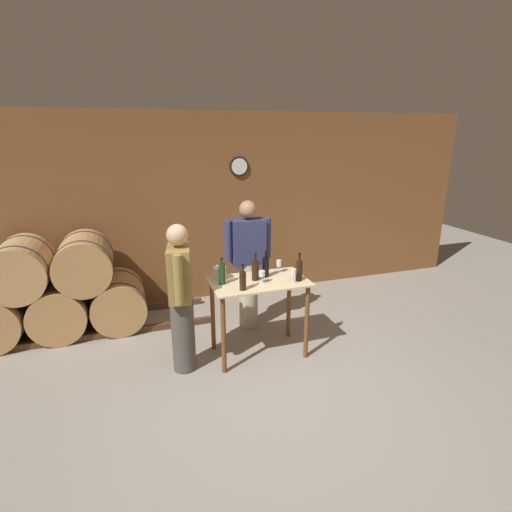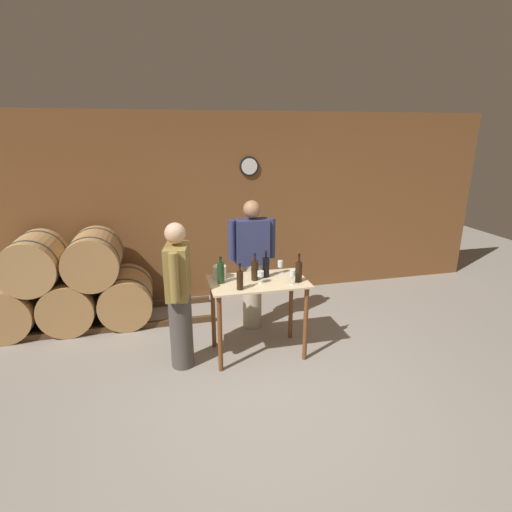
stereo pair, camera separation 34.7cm
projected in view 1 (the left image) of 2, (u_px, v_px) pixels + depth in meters
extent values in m
plane|color=gray|center=(280.00, 397.00, 3.81)|extent=(14.00, 14.00, 0.00)
cube|color=brown|center=(214.00, 209.00, 5.80)|extent=(8.40, 0.05, 2.70)
cylinder|color=black|center=(239.00, 166.00, 5.70)|extent=(0.28, 0.03, 0.28)
cylinder|color=white|center=(239.00, 167.00, 5.69)|extent=(0.23, 0.01, 0.23)
cube|color=#4C331E|center=(61.00, 341.00, 4.74)|extent=(3.63, 0.06, 0.08)
cube|color=#4C331E|center=(67.00, 318.00, 5.32)|extent=(3.63, 0.06, 0.08)
cylinder|color=#38383D|center=(2.00, 308.00, 4.96)|extent=(0.68, 0.03, 0.68)
cylinder|color=#AD7F4C|center=(60.00, 308.00, 4.95)|extent=(0.66, 0.80, 0.66)
cylinder|color=#38383D|center=(58.00, 316.00, 4.73)|extent=(0.68, 0.03, 0.68)
cylinder|color=#38383D|center=(63.00, 301.00, 5.17)|extent=(0.68, 0.03, 0.68)
cylinder|color=#AD7F4C|center=(119.00, 301.00, 5.16)|extent=(0.66, 0.80, 0.66)
cylinder|color=#38383D|center=(119.00, 308.00, 4.94)|extent=(0.68, 0.03, 0.68)
cylinder|color=#38383D|center=(119.00, 294.00, 5.37)|extent=(0.68, 0.03, 0.68)
cylinder|color=tan|center=(21.00, 268.00, 4.67)|extent=(0.66, 0.80, 0.66)
cylinder|color=#38383D|center=(16.00, 275.00, 4.46)|extent=(0.68, 0.03, 0.68)
cylinder|color=#38383D|center=(25.00, 262.00, 4.89)|extent=(0.68, 0.03, 0.68)
cylinder|color=#AD7F4C|center=(85.00, 262.00, 4.88)|extent=(0.66, 0.80, 0.66)
cylinder|color=#38383D|center=(83.00, 268.00, 4.66)|extent=(0.68, 0.03, 0.68)
cylinder|color=#38383D|center=(86.00, 257.00, 5.10)|extent=(0.68, 0.03, 0.68)
cube|color=beige|center=(259.00, 282.00, 4.32)|extent=(1.06, 0.62, 0.02)
cylinder|color=brown|center=(224.00, 335.00, 4.08)|extent=(0.05, 0.05, 0.86)
cylinder|color=brown|center=(307.00, 322.00, 4.36)|extent=(0.05, 0.05, 0.86)
cylinder|color=brown|center=(213.00, 315.00, 4.53)|extent=(0.05, 0.05, 0.86)
cylinder|color=brown|center=(289.00, 304.00, 4.82)|extent=(0.05, 0.05, 0.86)
cylinder|color=#193819|center=(222.00, 274.00, 4.19)|extent=(0.07, 0.07, 0.22)
cylinder|color=#193819|center=(222.00, 261.00, 4.14)|extent=(0.02, 0.02, 0.07)
cylinder|color=black|center=(222.00, 258.00, 4.14)|extent=(0.03, 0.03, 0.02)
cylinder|color=black|center=(243.00, 281.00, 4.04)|extent=(0.07, 0.07, 0.19)
cylinder|color=black|center=(243.00, 268.00, 4.00)|extent=(0.02, 0.02, 0.08)
cylinder|color=black|center=(243.00, 265.00, 3.99)|extent=(0.03, 0.03, 0.02)
cylinder|color=black|center=(255.00, 271.00, 4.30)|extent=(0.08, 0.08, 0.22)
cylinder|color=black|center=(255.00, 257.00, 4.26)|extent=(0.02, 0.02, 0.08)
cylinder|color=black|center=(255.00, 255.00, 4.25)|extent=(0.03, 0.03, 0.02)
cylinder|color=black|center=(266.00, 267.00, 4.40)|extent=(0.07, 0.07, 0.22)
cylinder|color=black|center=(266.00, 254.00, 4.36)|extent=(0.02, 0.02, 0.08)
cylinder|color=black|center=(266.00, 251.00, 4.35)|extent=(0.03, 0.03, 0.02)
cylinder|color=black|center=(299.00, 271.00, 4.30)|extent=(0.07, 0.07, 0.22)
cylinder|color=black|center=(300.00, 257.00, 4.25)|extent=(0.02, 0.02, 0.09)
cylinder|color=black|center=(300.00, 254.00, 4.24)|extent=(0.03, 0.03, 0.02)
cylinder|color=silver|center=(262.00, 283.00, 4.25)|extent=(0.06, 0.06, 0.00)
cylinder|color=silver|center=(262.00, 279.00, 4.24)|extent=(0.01, 0.01, 0.07)
cylinder|color=silver|center=(262.00, 274.00, 4.22)|extent=(0.07, 0.07, 0.06)
cylinder|color=silver|center=(255.00, 275.00, 4.47)|extent=(0.06, 0.06, 0.00)
cylinder|color=silver|center=(255.00, 271.00, 4.46)|extent=(0.01, 0.01, 0.09)
cylinder|color=silver|center=(255.00, 265.00, 4.44)|extent=(0.06, 0.06, 0.06)
cylinder|color=silver|center=(279.00, 272.00, 4.57)|extent=(0.06, 0.06, 0.00)
cylinder|color=silver|center=(279.00, 269.00, 4.55)|extent=(0.01, 0.01, 0.07)
cylinder|color=silver|center=(279.00, 263.00, 4.53)|extent=(0.06, 0.06, 0.07)
cylinder|color=silver|center=(293.00, 283.00, 4.24)|extent=(0.06, 0.06, 0.00)
cylinder|color=silver|center=(293.00, 279.00, 4.23)|extent=(0.01, 0.01, 0.09)
cylinder|color=silver|center=(294.00, 272.00, 4.21)|extent=(0.06, 0.06, 0.07)
cylinder|color=white|center=(220.00, 273.00, 4.34)|extent=(0.14, 0.14, 0.14)
cylinder|color=#4C4742|center=(183.00, 334.00, 4.15)|extent=(0.24, 0.24, 0.81)
cube|color=olive|center=(179.00, 273.00, 3.95)|extent=(0.29, 0.43, 0.54)
sphere|color=tan|center=(177.00, 235.00, 3.83)|extent=(0.21, 0.21, 0.21)
cylinder|color=olive|center=(178.00, 280.00, 3.71)|extent=(0.09, 0.09, 0.48)
cylinder|color=olive|center=(180.00, 263.00, 4.18)|extent=(0.09, 0.09, 0.48)
cylinder|color=#B7AD93|center=(248.00, 295.00, 5.08)|extent=(0.24, 0.24, 0.86)
cube|color=navy|center=(248.00, 242.00, 4.87)|extent=(0.40, 0.22, 0.55)
sphere|color=#9E7051|center=(248.00, 209.00, 4.75)|extent=(0.21, 0.21, 0.21)
cylinder|color=navy|center=(267.00, 238.00, 4.94)|extent=(0.09, 0.09, 0.50)
cylinder|color=navy|center=(228.00, 241.00, 4.78)|extent=(0.09, 0.09, 0.50)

